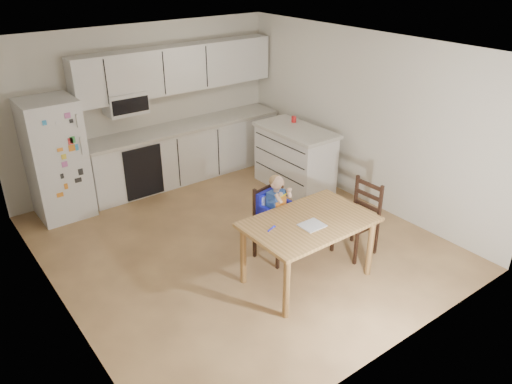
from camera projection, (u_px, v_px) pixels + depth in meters
The scene contains 10 objects.
room at pixel (214, 143), 6.39m from camera, with size 4.52×5.01×2.51m.
refrigerator at pixel (56, 159), 6.93m from camera, with size 0.72×0.70×1.70m, color silver.
kitchen_run at pixel (182, 127), 8.08m from camera, with size 3.37×0.62×2.15m.
kitchen_island at pixel (295, 158), 7.89m from camera, with size 0.70×1.34×0.99m.
red_cup at pixel (294, 119), 7.92m from camera, with size 0.08×0.08×0.10m, color red.
dining_table at pixel (309, 229), 5.59m from camera, with size 1.44×0.92×0.77m.
napkin at pixel (312, 225), 5.44m from camera, with size 0.26×0.22×0.01m, color #BABABF.
toddler_spoon at pixel (271, 229), 5.36m from camera, with size 0.02×0.02×0.12m, color #171CC1.
chair_booster at pixel (274, 208), 6.02m from camera, with size 0.48×0.48×1.11m.
chair_side at pixel (362, 213), 6.19m from camera, with size 0.43×0.43×0.95m.
Camera 1 is at (-3.18, -4.64, 3.51)m, focal length 35.00 mm.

